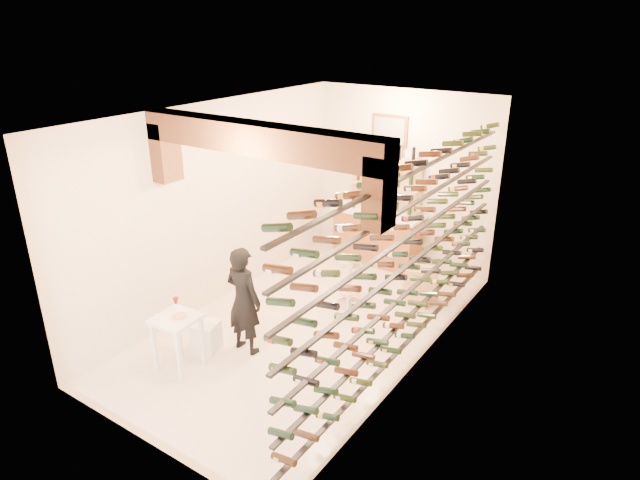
{
  "coord_description": "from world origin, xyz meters",
  "views": [
    {
      "loc": [
        4.18,
        -5.87,
        4.34
      ],
      "look_at": [
        0.0,
        0.3,
        1.3
      ],
      "focal_mm": 30.85,
      "sensor_mm": 36.0,
      "label": 1
    }
  ],
  "objects_px": {
    "back_counter": "(377,235)",
    "person": "(244,300)",
    "wine_rack": "(407,255)",
    "white_stool": "(206,336)",
    "chrome_barstool": "(349,279)",
    "tasting_table": "(177,326)",
    "crate_lower": "(420,293)"
  },
  "relations": [
    {
      "from": "wine_rack",
      "to": "back_counter",
      "type": "bearing_deg",
      "value": 124.66
    },
    {
      "from": "wine_rack",
      "to": "white_stool",
      "type": "distance_m",
      "value": 3.01
    },
    {
      "from": "person",
      "to": "crate_lower",
      "type": "relative_size",
      "value": 3.14
    },
    {
      "from": "person",
      "to": "crate_lower",
      "type": "distance_m",
      "value": 3.09
    },
    {
      "from": "wine_rack",
      "to": "crate_lower",
      "type": "bearing_deg",
      "value": 105.93
    },
    {
      "from": "tasting_table",
      "to": "chrome_barstool",
      "type": "height_order",
      "value": "tasting_table"
    },
    {
      "from": "wine_rack",
      "to": "white_stool",
      "type": "xyz_separation_m",
      "value": [
        -2.35,
        -1.32,
        -1.34
      ]
    },
    {
      "from": "back_counter",
      "to": "tasting_table",
      "type": "bearing_deg",
      "value": -96.23
    },
    {
      "from": "wine_rack",
      "to": "white_stool",
      "type": "relative_size",
      "value": 13.69
    },
    {
      "from": "back_counter",
      "to": "chrome_barstool",
      "type": "distance_m",
      "value": 1.8
    },
    {
      "from": "chrome_barstool",
      "to": "back_counter",
      "type": "bearing_deg",
      "value": 104.67
    },
    {
      "from": "crate_lower",
      "to": "wine_rack",
      "type": "bearing_deg",
      "value": -74.07
    },
    {
      "from": "tasting_table",
      "to": "back_counter",
      "type": "bearing_deg",
      "value": 80.31
    },
    {
      "from": "wine_rack",
      "to": "back_counter",
      "type": "height_order",
      "value": "wine_rack"
    },
    {
      "from": "wine_rack",
      "to": "crate_lower",
      "type": "xyz_separation_m",
      "value": [
        -0.47,
        1.66,
        -1.4
      ]
    },
    {
      "from": "white_stool",
      "to": "tasting_table",
      "type": "bearing_deg",
      "value": -86.66
    },
    {
      "from": "back_counter",
      "to": "tasting_table",
      "type": "relative_size",
      "value": 1.81
    },
    {
      "from": "wine_rack",
      "to": "person",
      "type": "xyz_separation_m",
      "value": [
        -1.9,
        -1.01,
        -0.77
      ]
    },
    {
      "from": "chrome_barstool",
      "to": "crate_lower",
      "type": "distance_m",
      "value": 1.22
    },
    {
      "from": "back_counter",
      "to": "white_stool",
      "type": "distance_m",
      "value": 4.02
    },
    {
      "from": "white_stool",
      "to": "crate_lower",
      "type": "height_order",
      "value": "white_stool"
    },
    {
      "from": "white_stool",
      "to": "person",
      "type": "height_order",
      "value": "person"
    },
    {
      "from": "chrome_barstool",
      "to": "crate_lower",
      "type": "bearing_deg",
      "value": 39.93
    },
    {
      "from": "back_counter",
      "to": "tasting_table",
      "type": "height_order",
      "value": "back_counter"
    },
    {
      "from": "wine_rack",
      "to": "white_stool",
      "type": "height_order",
      "value": "wine_rack"
    },
    {
      "from": "white_stool",
      "to": "chrome_barstool",
      "type": "bearing_deg",
      "value": 66.39
    },
    {
      "from": "wine_rack",
      "to": "person",
      "type": "distance_m",
      "value": 2.28
    },
    {
      "from": "tasting_table",
      "to": "person",
      "type": "distance_m",
      "value": 0.94
    },
    {
      "from": "back_counter",
      "to": "person",
      "type": "height_order",
      "value": "person"
    },
    {
      "from": "tasting_table",
      "to": "person",
      "type": "bearing_deg",
      "value": 59.27
    },
    {
      "from": "back_counter",
      "to": "wine_rack",
      "type": "bearing_deg",
      "value": -55.34
    },
    {
      "from": "crate_lower",
      "to": "tasting_table",
      "type": "bearing_deg",
      "value": -117.87
    }
  ]
}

